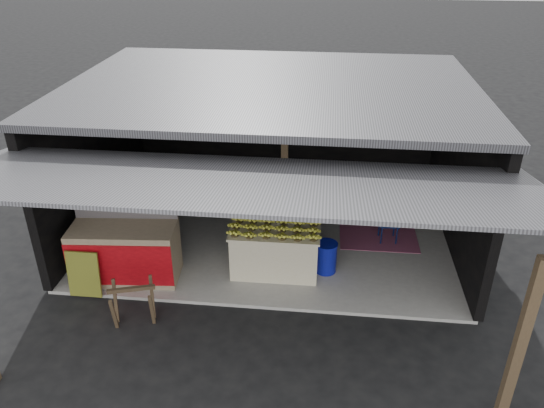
# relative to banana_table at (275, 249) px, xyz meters

# --- Properties ---
(ground) EXTENTS (80.00, 80.00, 0.00)m
(ground) POSITION_rel_banana_table_xyz_m (-0.23, -1.07, -0.49)
(ground) COLOR black
(ground) RESTS_ON ground
(concrete_slab) EXTENTS (7.00, 5.00, 0.06)m
(concrete_slab) POSITION_rel_banana_table_xyz_m (-0.23, 1.43, -0.46)
(concrete_slab) COLOR gray
(concrete_slab) RESTS_ON ground
(shophouse) EXTENTS (7.40, 7.29, 3.02)m
(shophouse) POSITION_rel_banana_table_xyz_m (-0.22, 1.75, 1.61)
(shophouse) COLOR black
(shophouse) RESTS_ON ground
(banana_table) EXTENTS (1.55, 0.97, 0.85)m
(banana_table) POSITION_rel_banana_table_xyz_m (0.00, 0.00, 0.00)
(banana_table) COLOR silver
(banana_table) RESTS_ON concrete_slab
(banana_pile) EXTENTS (1.43, 0.87, 0.17)m
(banana_pile) POSITION_rel_banana_table_xyz_m (-0.00, 0.00, 0.51)
(banana_pile) COLOR yellow
(banana_pile) RESTS_ON banana_table
(white_crate) EXTENTS (0.96, 0.66, 1.07)m
(white_crate) POSITION_rel_banana_table_xyz_m (-0.04, 0.85, 0.11)
(white_crate) COLOR white
(white_crate) RESTS_ON concrete_slab
(neighbor_stall) EXTENTS (1.81, 0.93, 1.81)m
(neighbor_stall) POSITION_rel_banana_table_xyz_m (-2.51, -0.50, 0.11)
(neighbor_stall) COLOR #998466
(neighbor_stall) RESTS_ON concrete_slab
(green_signboard) EXTENTS (0.54, 0.13, 0.81)m
(green_signboard) POSITION_rel_banana_table_xyz_m (-3.02, -1.08, -0.02)
(green_signboard) COLOR black
(green_signboard) RESTS_ON concrete_slab
(sawhorse) EXTENTS (0.76, 0.75, 0.68)m
(sawhorse) POSITION_rel_banana_table_xyz_m (-2.01, -1.61, -0.06)
(sawhorse) COLOR #483824
(sawhorse) RESTS_ON ground
(water_barrel) EXTENTS (0.37, 0.37, 0.54)m
(water_barrel) POSITION_rel_banana_table_xyz_m (0.89, 0.04, -0.16)
(water_barrel) COLOR #0C1389
(water_barrel) RESTS_ON concrete_slab
(plastic_chair) EXTENTS (0.40, 0.40, 0.78)m
(plastic_chair) POSITION_rel_banana_table_xyz_m (2.05, 1.27, 0.03)
(plastic_chair) COLOR #0A143C
(plastic_chair) RESTS_ON concrete_slab
(magenta_rug) EXTENTS (1.51, 1.01, 0.01)m
(magenta_rug) POSITION_rel_banana_table_xyz_m (1.90, 1.27, -0.42)
(magenta_rug) COLOR maroon
(magenta_rug) RESTS_ON concrete_slab
(picture_frames) EXTENTS (1.62, 0.04, 0.46)m
(picture_frames) POSITION_rel_banana_table_xyz_m (-0.39, 3.83, 1.44)
(picture_frames) COLOR black
(picture_frames) RESTS_ON shophouse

